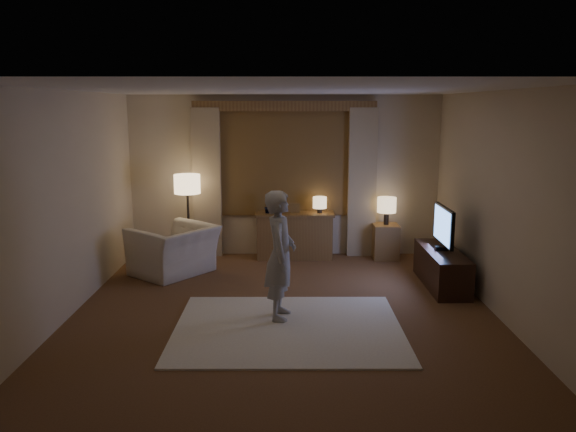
{
  "coord_description": "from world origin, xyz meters",
  "views": [
    {
      "loc": [
        0.04,
        -6.31,
        2.42
      ],
      "look_at": [
        0.05,
        0.6,
        1.06
      ],
      "focal_mm": 35.0,
      "sensor_mm": 36.0,
      "label": 1
    }
  ],
  "objects_px": {
    "side_table": "(385,242)",
    "person": "(280,255)",
    "armchair": "(174,250)",
    "tv_stand": "(442,268)",
    "sideboard": "(295,237)"
  },
  "relations": [
    {
      "from": "side_table",
      "to": "person",
      "type": "distance_m",
      "value": 3.13
    },
    {
      "from": "armchair",
      "to": "tv_stand",
      "type": "relative_size",
      "value": 0.78
    },
    {
      "from": "sideboard",
      "to": "tv_stand",
      "type": "xyz_separation_m",
      "value": [
        1.99,
        -1.45,
        -0.1
      ]
    },
    {
      "from": "sideboard",
      "to": "side_table",
      "type": "xyz_separation_m",
      "value": [
        1.46,
        -0.05,
        -0.07
      ]
    },
    {
      "from": "armchair",
      "to": "side_table",
      "type": "distance_m",
      "value": 3.34
    },
    {
      "from": "side_table",
      "to": "person",
      "type": "height_order",
      "value": "person"
    },
    {
      "from": "sideboard",
      "to": "side_table",
      "type": "relative_size",
      "value": 2.14
    },
    {
      "from": "sideboard",
      "to": "tv_stand",
      "type": "bearing_deg",
      "value": -36.13
    },
    {
      "from": "armchair",
      "to": "sideboard",
      "type": "bearing_deg",
      "value": 154.51
    },
    {
      "from": "side_table",
      "to": "tv_stand",
      "type": "xyz_separation_m",
      "value": [
        0.53,
        -1.4,
        -0.03
      ]
    },
    {
      "from": "person",
      "to": "side_table",
      "type": "bearing_deg",
      "value": -27.54
    },
    {
      "from": "sideboard",
      "to": "person",
      "type": "distance_m",
      "value": 2.7
    },
    {
      "from": "side_table",
      "to": "tv_stand",
      "type": "distance_m",
      "value": 1.5
    },
    {
      "from": "sideboard",
      "to": "side_table",
      "type": "bearing_deg",
      "value": -1.96
    },
    {
      "from": "tv_stand",
      "to": "person",
      "type": "relative_size",
      "value": 0.94
    }
  ]
}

